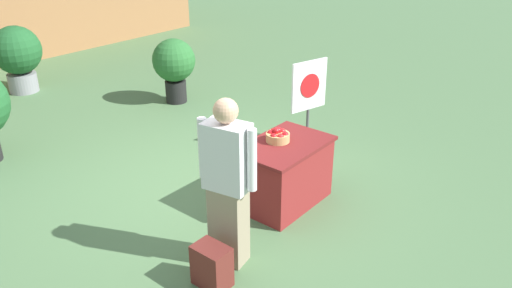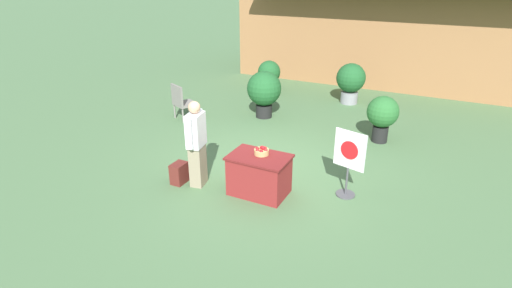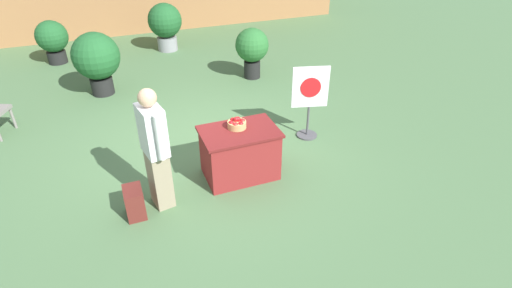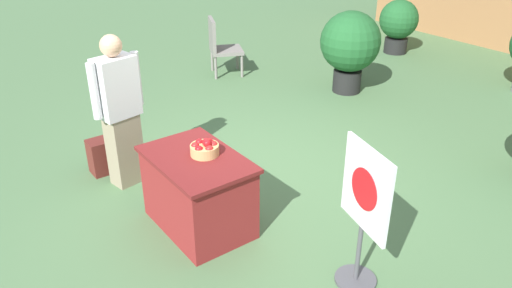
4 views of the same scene
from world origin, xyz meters
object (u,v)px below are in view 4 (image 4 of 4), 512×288
Objects in this scene: apple_basket at (205,148)px; potted_plant_near_left at (398,22)px; patio_chair at (220,45)px; potted_plant_far_right at (350,45)px; person_visitor at (120,111)px; poster_board at (363,212)px; display_table at (198,192)px; backpack at (104,156)px.

potted_plant_near_left reaches higher than apple_basket.
patio_chair is 0.94× the size of potted_plant_near_left.
apple_basket is 0.21× the size of potted_plant_far_right.
person_visitor reaches higher than poster_board.
poster_board is at bearing 23.89° from display_table.
display_table is 6.85m from potted_plant_near_left.
backpack is at bearing -167.58° from display_table.
potted_plant_near_left reaches higher than patio_chair.
display_table is at bearing -51.03° from poster_board.
display_table is at bearing 0.00° from person_visitor.
patio_chair is at bearing 120.20° from person_visitor.
potted_plant_far_right reaches higher than apple_basket.
person_visitor is at bearing -56.74° from poster_board.
backpack is at bearing -120.47° from patio_chair.
potted_plant_near_left is (-2.72, 6.18, -0.22)m from apple_basket.
apple_basket is 4.17m from potted_plant_far_right.
person_visitor is 6.69m from potted_plant_near_left.
backpack is 6.74m from potted_plant_near_left.
backpack is (-0.38, -0.12, -0.67)m from person_visitor.
display_table is at bearing 12.42° from backpack.
apple_basket is at bearing 4.40° from person_visitor.
poster_board is (3.09, 1.01, 0.51)m from backpack.
person_visitor is 4.09× the size of backpack.
potted_plant_near_left is (-2.72, 6.28, 0.23)m from display_table.
backpack is 0.39× the size of potted_plant_near_left.
person_visitor reaches higher than potted_plant_far_right.
potted_plant_far_right is (-1.76, 3.88, 0.40)m from display_table.
person_visitor reaches higher than display_table.
display_table is 4.28m from potted_plant_far_right.
poster_board is (2.71, 0.89, -0.16)m from person_visitor.
potted_plant_near_left is at bearing -128.03° from poster_board.
poster_board is at bearing -44.66° from potted_plant_far_right.
patio_chair is at bearing 125.16° from backpack.
display_table is 4.10× the size of apple_basket.
person_visitor reaches higher than backpack.
potted_plant_far_right is at bearing 92.21° from backpack.
potted_plant_near_left is at bearing 99.63° from backpack.
display_table is 1.33m from person_visitor.
display_table is 0.65× the size of person_visitor.
backpack is 0.42× the size of patio_chair.
person_visitor is at bearing -164.94° from apple_basket.
potted_plant_far_right is (-0.54, 4.11, -0.09)m from person_visitor.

